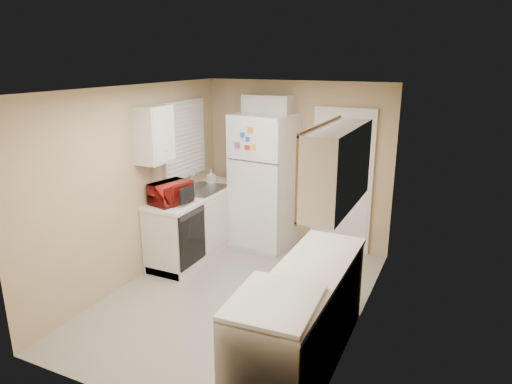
% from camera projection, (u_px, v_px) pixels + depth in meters
% --- Properties ---
extents(floor, '(3.80, 3.80, 0.00)m').
position_uv_depth(floor, '(238.00, 296.00, 5.38)').
color(floor, '#B4B0A0').
rests_on(floor, ground).
extents(ceiling, '(3.80, 3.80, 0.00)m').
position_uv_depth(ceiling, '(235.00, 88.00, 4.70)').
color(ceiling, white).
rests_on(ceiling, floor).
extents(wall_left, '(3.80, 3.80, 0.00)m').
position_uv_depth(wall_left, '(136.00, 185.00, 5.61)').
color(wall_left, tan).
rests_on(wall_left, floor).
extents(wall_right, '(3.80, 3.80, 0.00)m').
position_uv_depth(wall_right, '(364.00, 217.00, 4.47)').
color(wall_right, tan).
rests_on(wall_right, floor).
extents(wall_back, '(2.80, 2.80, 0.00)m').
position_uv_depth(wall_back, '(296.00, 164.00, 6.69)').
color(wall_back, tan).
rests_on(wall_back, floor).
extents(wall_front, '(2.80, 2.80, 0.00)m').
position_uv_depth(wall_front, '(119.00, 268.00, 3.39)').
color(wall_front, tan).
rests_on(wall_front, floor).
extents(left_counter, '(0.60, 1.80, 0.90)m').
position_uv_depth(left_counter, '(198.00, 223.00, 6.48)').
color(left_counter, silver).
rests_on(left_counter, floor).
extents(dishwasher, '(0.03, 0.58, 0.72)m').
position_uv_depth(dishwasher, '(192.00, 238.00, 5.83)').
color(dishwasher, black).
rests_on(dishwasher, floor).
extents(sink, '(0.54, 0.74, 0.16)m').
position_uv_depth(sink, '(203.00, 192.00, 6.49)').
color(sink, gray).
rests_on(sink, left_counter).
extents(microwave, '(0.55, 0.38, 0.33)m').
position_uv_depth(microwave, '(171.00, 192.00, 5.83)').
color(microwave, maroon).
rests_on(microwave, left_counter).
extents(soap_bottle, '(0.12, 0.12, 0.21)m').
position_uv_depth(soap_bottle, '(211.00, 177.00, 6.77)').
color(soap_bottle, white).
rests_on(soap_bottle, left_counter).
extents(window_blinds, '(0.10, 0.98, 1.08)m').
position_uv_depth(window_blinds, '(185.00, 140.00, 6.39)').
color(window_blinds, silver).
rests_on(window_blinds, wall_left).
extents(upper_cabinet_left, '(0.30, 0.45, 0.70)m').
position_uv_depth(upper_cabinet_left, '(154.00, 135.00, 5.57)').
color(upper_cabinet_left, silver).
rests_on(upper_cabinet_left, wall_left).
extents(refrigerator, '(0.88, 0.86, 1.95)m').
position_uv_depth(refrigerator, '(265.00, 181.00, 6.65)').
color(refrigerator, white).
rests_on(refrigerator, floor).
extents(cabinet_over_fridge, '(0.70, 0.30, 0.40)m').
position_uv_depth(cabinet_over_fridge, '(268.00, 109.00, 6.49)').
color(cabinet_over_fridge, silver).
rests_on(cabinet_over_fridge, wall_back).
extents(interior_door, '(0.86, 0.06, 2.08)m').
position_uv_depth(interior_door, '(342.00, 182.00, 6.42)').
color(interior_door, white).
rests_on(interior_door, floor).
extents(right_counter, '(0.60, 2.00, 0.90)m').
position_uv_depth(right_counter, '(305.00, 318.00, 4.11)').
color(right_counter, silver).
rests_on(right_counter, floor).
extents(stove, '(0.68, 0.82, 0.96)m').
position_uv_depth(stove, '(274.00, 352.00, 3.59)').
color(stove, white).
rests_on(stove, floor).
extents(upper_cabinet_right, '(0.30, 1.20, 0.70)m').
position_uv_depth(upper_cabinet_right, '(338.00, 167.00, 3.93)').
color(upper_cabinet_right, silver).
rests_on(upper_cabinet_right, wall_right).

